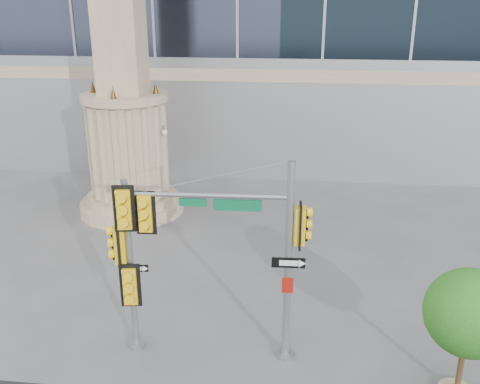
# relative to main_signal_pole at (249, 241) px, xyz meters

# --- Properties ---
(ground) EXTENTS (120.00, 120.00, 0.00)m
(ground) POSITION_rel_main_signal_pole_xyz_m (0.04, 0.32, -3.26)
(ground) COLOR #545456
(ground) RESTS_ON ground
(monument) EXTENTS (4.40, 4.40, 16.60)m
(monument) POSITION_rel_main_signal_pole_xyz_m (-5.96, 9.32, 2.25)
(monument) COLOR #9D846A
(monument) RESTS_ON ground
(main_signal_pole) EXTENTS (4.10, 0.53, 5.27)m
(main_signal_pole) POSITION_rel_main_signal_pole_xyz_m (0.00, 0.00, 0.00)
(main_signal_pole) COLOR slate
(main_signal_pole) RESTS_ON ground
(secondary_signal_pole) EXTENTS (0.84, 0.62, 4.69)m
(secondary_signal_pole) POSITION_rel_main_signal_pole_xyz_m (-3.02, -0.11, -0.51)
(secondary_signal_pole) COLOR slate
(secondary_signal_pole) RESTS_ON ground
(street_tree) EXTENTS (2.05, 2.00, 3.20)m
(street_tree) POSITION_rel_main_signal_pole_xyz_m (5.03, -0.89, -1.16)
(street_tree) COLOR #9D846A
(street_tree) RESTS_ON ground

